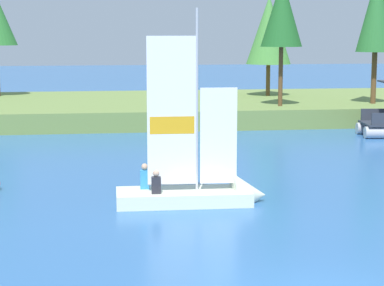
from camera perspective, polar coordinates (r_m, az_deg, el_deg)
name	(u,v)px	position (r m, az deg, el deg)	size (l,w,h in m)	color
shore_bank	(166,108)	(44.64, -2.07, 2.81)	(80.00, 13.91, 1.07)	olive
shoreline_tree_midleft	(282,12)	(40.81, 7.18, 10.30)	(2.33, 2.33, 7.21)	brown
shoreline_tree_centre	(269,30)	(47.21, 6.15, 8.94)	(2.91, 2.91, 6.48)	brown
shoreline_tree_midright	(376,12)	(43.25, 14.51, 10.10)	(2.23, 2.23, 7.70)	brown
sailboat	(209,191)	(22.22, 1.39, -3.82)	(4.69, 1.67, 6.48)	silver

